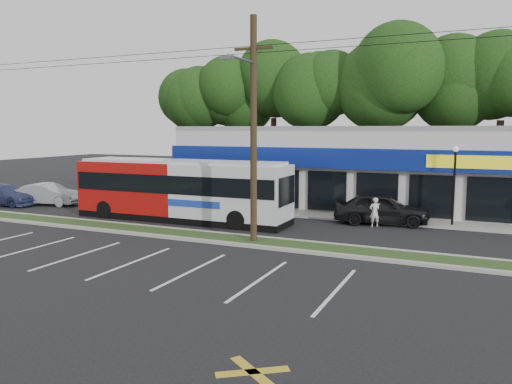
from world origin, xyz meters
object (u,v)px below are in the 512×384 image
at_px(utility_pole, 249,123).
at_px(car_silver, 48,194).
at_px(car_blue, 5,195).
at_px(car_dark, 381,208).
at_px(metrobus, 181,189).
at_px(pedestrian_b, 285,204).
at_px(pedestrian_a, 375,212).
at_px(lamp_post, 454,176).

relative_size(utility_pole, car_silver, 11.14).
distance_m(car_silver, car_blue, 2.93).
height_order(car_dark, car_silver, car_dark).
xyz_separation_m(car_silver, car_blue, (-2.67, -1.21, -0.03)).
height_order(metrobus, car_silver, metrobus).
bearing_deg(metrobus, car_dark, 17.49).
xyz_separation_m(metrobus, pedestrian_b, (5.09, 3.08, -1.01)).
bearing_deg(pedestrian_a, lamp_post, 173.91).
bearing_deg(car_silver, pedestrian_b, -94.84).
bearing_deg(metrobus, pedestrian_a, 12.94).
xyz_separation_m(car_silver, pedestrian_b, (16.36, 2.04, 0.05)).
bearing_deg(car_dark, metrobus, 98.34).
bearing_deg(utility_pole, car_blue, 170.28).
bearing_deg(car_dark, utility_pole, 136.94).
relative_size(lamp_post, car_blue, 0.87).
bearing_deg(pedestrian_a, car_blue, -25.08).
relative_size(lamp_post, metrobus, 0.33).
distance_m(metrobus, car_silver, 11.37).
distance_m(utility_pole, lamp_post, 11.67).
xyz_separation_m(lamp_post, pedestrian_a, (-3.74, -1.77, -1.89)).
distance_m(car_dark, pedestrian_a, 0.97).
bearing_deg(utility_pole, pedestrian_a, 54.05).
distance_m(utility_pole, pedestrian_b, 8.14).
relative_size(utility_pole, pedestrian_b, 31.58).
relative_size(metrobus, car_silver, 2.83).
relative_size(car_dark, car_blue, 1.03).
height_order(lamp_post, car_blue, lamp_post).
bearing_deg(car_blue, pedestrian_b, -84.01).
bearing_deg(car_blue, metrobus, -93.00).
bearing_deg(metrobus, lamp_post, 16.18).
bearing_deg(car_dark, car_silver, 86.45).
height_order(metrobus, car_dark, metrobus).
distance_m(car_blue, pedestrian_b, 19.31).
bearing_deg(car_blue, pedestrian_a, -87.36).
height_order(car_blue, pedestrian_a, pedestrian_a).
height_order(lamp_post, car_silver, lamp_post).
height_order(utility_pole, car_silver, utility_pole).
bearing_deg(car_silver, utility_pole, -116.96).
bearing_deg(metrobus, car_blue, 179.92).
bearing_deg(pedestrian_b, car_silver, 30.79).
height_order(car_silver, car_blue, car_silver).
bearing_deg(lamp_post, metrobus, -163.03).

